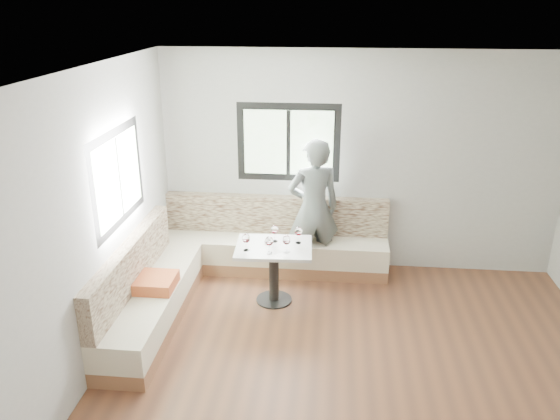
% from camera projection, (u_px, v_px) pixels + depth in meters
% --- Properties ---
extents(room, '(5.01, 5.01, 2.81)m').
position_uv_depth(room, '(360.00, 242.00, 4.61)').
color(room, brown).
rests_on(room, ground).
extents(banquette, '(2.90, 2.80, 0.95)m').
position_uv_depth(banquette, '(225.00, 265.00, 6.58)').
color(banquette, '#966240').
rests_on(banquette, ground).
extents(table, '(0.89, 0.71, 0.71)m').
position_uv_depth(table, '(274.00, 260.00, 6.27)').
color(table, black).
rests_on(table, ground).
extents(person, '(0.75, 0.60, 1.79)m').
position_uv_depth(person, '(314.00, 209.00, 6.78)').
color(person, '#5B6260').
rests_on(person, ground).
extents(olive_ramekin, '(0.09, 0.09, 0.04)m').
position_uv_depth(olive_ramekin, '(268.00, 241.00, 6.29)').
color(olive_ramekin, white).
rests_on(olive_ramekin, table).
extents(wine_glass_a, '(0.09, 0.09, 0.20)m').
position_uv_depth(wine_glass_a, '(246.00, 239.00, 6.05)').
color(wine_glass_a, white).
rests_on(wine_glass_a, table).
extents(wine_glass_b, '(0.09, 0.09, 0.20)m').
position_uv_depth(wine_glass_b, '(269.00, 242.00, 5.98)').
color(wine_glass_b, white).
rests_on(wine_glass_b, table).
extents(wine_glass_c, '(0.09, 0.09, 0.20)m').
position_uv_depth(wine_glass_c, '(287.00, 241.00, 6.01)').
color(wine_glass_c, white).
rests_on(wine_glass_c, table).
extents(wine_glass_d, '(0.09, 0.09, 0.20)m').
position_uv_depth(wine_glass_d, '(275.00, 230.00, 6.27)').
color(wine_glass_d, white).
rests_on(wine_glass_d, table).
extents(wine_glass_e, '(0.09, 0.09, 0.20)m').
position_uv_depth(wine_glass_e, '(298.00, 232.00, 6.23)').
color(wine_glass_e, white).
rests_on(wine_glass_e, table).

